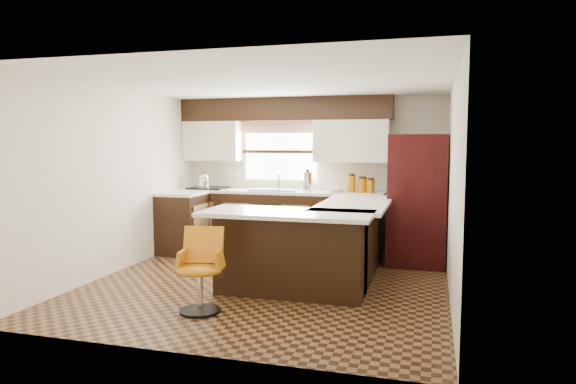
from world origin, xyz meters
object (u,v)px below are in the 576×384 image
(peninsula_long, at_px, (351,240))
(peninsula_return, at_px, (291,254))
(bar_chair, at_px, (199,271))
(refrigerator, at_px, (417,200))

(peninsula_long, distance_m, peninsula_return, 1.11)
(peninsula_return, height_order, bar_chair, peninsula_return)
(refrigerator, relative_size, bar_chair, 2.14)
(peninsula_return, xyz_separation_m, bar_chair, (-0.71, -0.88, -0.03))
(peninsula_long, height_order, peninsula_return, same)
(peninsula_long, height_order, refrigerator, refrigerator)
(bar_chair, bearing_deg, refrigerator, 43.53)
(peninsula_return, bearing_deg, peninsula_long, 61.70)
(peninsula_long, relative_size, peninsula_return, 1.18)
(bar_chair, bearing_deg, peninsula_long, 46.88)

